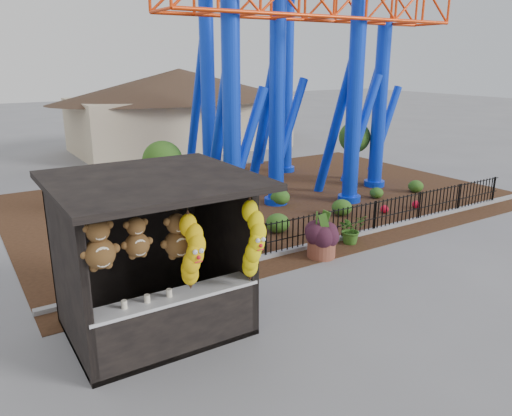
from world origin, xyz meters
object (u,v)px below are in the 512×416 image
prize_booth (157,261)px  terracotta_planter (321,247)px  roller_coaster (287,21)px  potted_plant (351,229)px

prize_booth → terracotta_planter: (5.14, 1.42, -1.27)m
roller_coaster → terracotta_planter: (-2.98, -5.91, -6.17)m
roller_coaster → potted_plant: 8.34m
prize_booth → potted_plant: size_ratio=4.02×
prize_booth → terracotta_planter: bearing=15.4°
terracotta_planter → prize_booth: bearing=-164.6°
prize_booth → terracotta_planter: prize_booth is taller
terracotta_planter → potted_plant: size_ratio=0.87×
prize_booth → roller_coaster: 11.99m
prize_booth → terracotta_planter: size_ratio=4.61×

